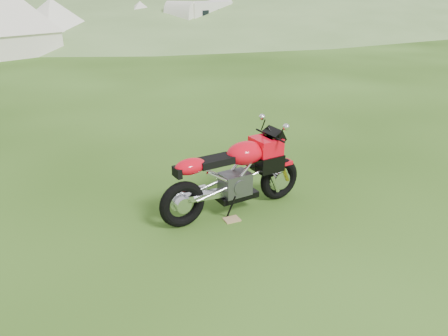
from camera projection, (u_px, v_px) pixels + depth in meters
ground at (243, 240)px, 5.70m from camera, size 120.00×120.00×0.00m
hillside at (203, 15)px, 48.64m from camera, size 80.00×64.00×8.00m
hedgerow at (203, 15)px, 48.64m from camera, size 36.00×1.20×8.60m
sport_motorcycle at (234, 170)px, 6.17m from camera, size 2.22×0.67×1.31m
plywood_board at (232, 219)px, 6.17m from camera, size 0.25×0.21×0.02m
tent_left at (7, 22)px, 20.27m from camera, size 4.23×4.23×2.97m
tent_mid at (54, 22)px, 23.03m from camera, size 3.74×3.74×2.52m
tent_right at (141, 20)px, 25.72m from camera, size 3.19×3.19×2.37m
caravan at (201, 21)px, 26.10m from camera, size 5.15×3.76×2.20m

